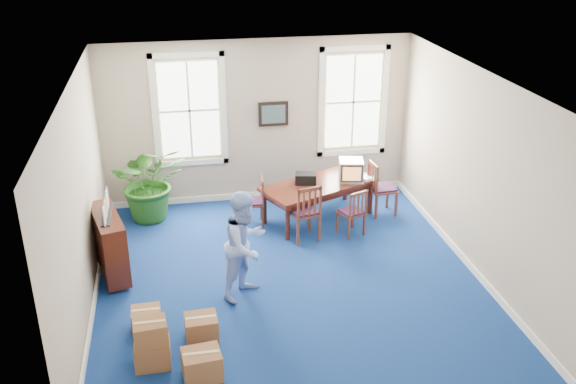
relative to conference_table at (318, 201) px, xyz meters
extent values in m
plane|color=navy|center=(-0.95, -2.05, -0.36)|extent=(6.50, 6.50, 0.00)
plane|color=white|center=(-0.95, -2.05, 2.84)|extent=(6.50, 6.50, 0.00)
plane|color=tan|center=(-0.95, 1.20, 1.24)|extent=(6.50, 0.00, 6.50)
plane|color=tan|center=(-0.95, -5.30, 1.24)|extent=(6.50, 0.00, 6.50)
plane|color=tan|center=(-3.95, -2.05, 1.24)|extent=(0.00, 6.50, 6.50)
plane|color=tan|center=(2.05, -2.05, 1.24)|extent=(0.00, 6.50, 6.50)
cube|color=white|center=(-0.95, 1.17, -0.30)|extent=(6.00, 0.04, 0.12)
cube|color=white|center=(-3.92, -2.05, -0.30)|extent=(0.04, 6.50, 0.12)
cube|color=white|center=(2.02, -2.05, -0.30)|extent=(0.04, 6.50, 0.12)
cube|color=white|center=(0.91, 0.00, 0.39)|extent=(0.22, 0.25, 0.05)
cube|color=black|center=(-0.24, 0.05, 0.46)|extent=(0.43, 0.32, 0.19)
imported|color=#94B3F6|center=(-1.65, -2.32, 0.48)|extent=(1.03, 1.03, 1.69)
cube|color=#4A1B11|center=(-3.70, -1.36, 0.14)|extent=(0.66, 1.32, 1.00)
imported|color=#1E5115|center=(-3.08, 0.61, 0.38)|extent=(1.44, 1.29, 1.49)
camera|label=1|loc=(-2.58, -10.63, 5.04)|focal=40.00mm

